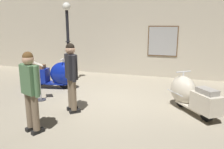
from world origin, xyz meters
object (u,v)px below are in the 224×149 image
at_px(visitor_0, 30,87).
at_px(info_stanchion, 40,85).
at_px(scooter_0, 55,75).
at_px(scooter_1, 189,94).
at_px(visitor_1, 71,73).
at_px(lamppost, 68,39).

relative_size(visitor_0, info_stanchion, 1.47).
xyz_separation_m(scooter_0, info_stanchion, (0.28, -1.23, -0.01)).
bearing_deg(info_stanchion, visitor_0, -57.97).
height_order(scooter_0, scooter_1, scooter_0).
height_order(visitor_0, info_stanchion, visitor_0).
height_order(visitor_0, visitor_1, visitor_1).
distance_m(scooter_0, scooter_1, 4.43).
relative_size(scooter_1, lamppost, 0.53).
distance_m(scooter_0, info_stanchion, 1.26).
bearing_deg(lamppost, scooter_1, -21.01).
xyz_separation_m(visitor_0, visitor_1, (0.23, 1.23, 0.04)).
bearing_deg(visitor_1, lamppost, 75.58).
xyz_separation_m(lamppost, visitor_0, (1.31, -3.86, -0.70)).
relative_size(scooter_0, info_stanchion, 1.59).
bearing_deg(scooter_1, lamppost, 32.00).
xyz_separation_m(lamppost, info_stanchion, (0.26, -2.17, -1.19)).
relative_size(visitor_0, visitor_1, 0.96).
bearing_deg(visitor_1, info_stanchion, 115.31).
bearing_deg(visitor_1, scooter_1, -25.74).
bearing_deg(info_stanchion, visitor_1, -19.85).
bearing_deg(scooter_0, visitor_0, -76.33).
bearing_deg(scooter_1, visitor_1, 72.12).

